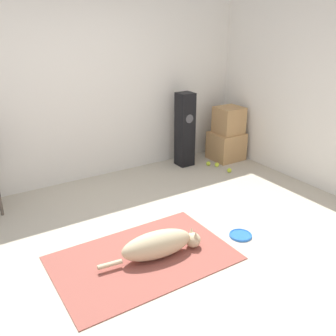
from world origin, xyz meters
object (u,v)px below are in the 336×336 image
object	(u,v)px
tennis_ball_by_boxes	(217,165)
tennis_ball_near_speaker	(229,170)
frisbee	(241,235)
tennis_ball_loose_on_carpet	(208,163)
dog	(159,244)
cardboard_box_lower	(226,146)
floor_speaker	(185,130)
cardboard_box_upper	(229,120)

from	to	relation	value
tennis_ball_by_boxes	tennis_ball_near_speaker	world-z (taller)	same
frisbee	tennis_ball_near_speaker	world-z (taller)	tennis_ball_near_speaker
tennis_ball_loose_on_carpet	dog	bearing A→B (deg)	-138.87
cardboard_box_lower	floor_speaker	size ratio (longest dim) A/B	0.43
frisbee	tennis_ball_by_boxes	xyz separation A→B (m)	(1.04, 1.66, 0.02)
frisbee	tennis_ball_near_speaker	bearing A→B (deg)	52.83
tennis_ball_near_speaker	tennis_ball_loose_on_carpet	xyz separation A→B (m)	(-0.09, 0.38, 0.00)
tennis_ball_loose_on_carpet	cardboard_box_upper	bearing A→B (deg)	11.07
dog	cardboard_box_upper	bearing A→B (deg)	36.61
tennis_ball_by_boxes	tennis_ball_near_speaker	size ratio (longest dim) A/B	1.00
frisbee	cardboard_box_lower	world-z (taller)	cardboard_box_lower
tennis_ball_near_speaker	frisbee	bearing A→B (deg)	-127.17
cardboard_box_lower	tennis_ball_near_speaker	world-z (taller)	cardboard_box_lower
frisbee	tennis_ball_loose_on_carpet	xyz separation A→B (m)	(0.96, 1.77, 0.02)
cardboard_box_lower	cardboard_box_upper	bearing A→B (deg)	-15.79
dog	cardboard_box_lower	size ratio (longest dim) A/B	2.16
frisbee	tennis_ball_loose_on_carpet	world-z (taller)	tennis_ball_loose_on_carpet
frisbee	floor_speaker	bearing A→B (deg)	71.45
frisbee	tennis_ball_by_boxes	size ratio (longest dim) A/B	3.61
cardboard_box_upper	tennis_ball_by_boxes	distance (m)	0.73
tennis_ball_by_boxes	dog	bearing A→B (deg)	-142.00
frisbee	cardboard_box_upper	distance (m)	2.41
dog	tennis_ball_near_speaker	world-z (taller)	dog
cardboard_box_upper	floor_speaker	size ratio (longest dim) A/B	0.37
dog	tennis_ball_near_speaker	distance (m)	2.32
cardboard_box_upper	tennis_ball_loose_on_carpet	bearing A→B (deg)	-168.93
cardboard_box_upper	floor_speaker	world-z (taller)	floor_speaker
dog	tennis_ball_by_boxes	size ratio (longest dim) A/B	15.73
cardboard_box_lower	cardboard_box_upper	world-z (taller)	cardboard_box_upper
cardboard_box_lower	dog	bearing A→B (deg)	-143.06
floor_speaker	tennis_ball_loose_on_carpet	xyz separation A→B (m)	(0.29, -0.24, -0.52)
floor_speaker	tennis_ball_near_speaker	size ratio (longest dim) A/B	16.89
dog	tennis_ball_loose_on_carpet	xyz separation A→B (m)	(1.87, 1.63, -0.11)
tennis_ball_by_boxes	tennis_ball_near_speaker	distance (m)	0.28
cardboard_box_upper	tennis_ball_loose_on_carpet	size ratio (longest dim) A/B	6.20
floor_speaker	tennis_ball_near_speaker	world-z (taller)	floor_speaker
floor_speaker	tennis_ball_near_speaker	bearing A→B (deg)	-58.90
dog	cardboard_box_lower	distance (m)	2.87
tennis_ball_by_boxes	tennis_ball_loose_on_carpet	distance (m)	0.13
floor_speaker	tennis_ball_loose_on_carpet	world-z (taller)	floor_speaker
cardboard_box_lower	tennis_ball_by_boxes	xyz separation A→B (m)	(-0.34, -0.20, -0.18)
dog	tennis_ball_near_speaker	size ratio (longest dim) A/B	15.73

